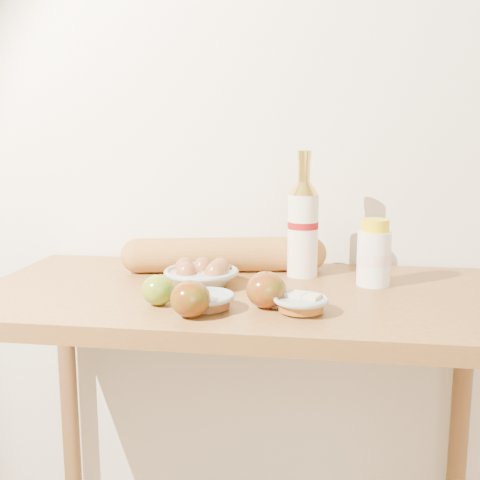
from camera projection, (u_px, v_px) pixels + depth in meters
The scene contains 12 objects.
back_wall at pixel (260, 113), 1.61m from camera, with size 3.50×0.02×2.60m, color white.
table at pixel (242, 341), 1.38m from camera, with size 1.20×0.60×0.90m.
bourbon_bottle at pixel (303, 226), 1.47m from camera, with size 0.09×0.09×0.31m.
cream_bottle at pixel (374, 255), 1.39m from camera, with size 0.09×0.09×0.16m.
egg_bowl at pixel (202, 275), 1.39m from camera, with size 0.19×0.19×0.06m.
baguette at pixel (225, 255), 1.53m from camera, with size 0.53×0.19×0.09m.
apple_yellowgreen at pixel (158, 290), 1.24m from camera, with size 0.07×0.07×0.06m.
apple_redgreen_front at pixel (190, 299), 1.16m from camera, with size 0.10×0.10×0.07m.
apple_redgreen_right at pixel (266, 290), 1.22m from camera, with size 0.09×0.09×0.08m.
sugar_bowl at pixel (206, 301), 1.21m from camera, with size 0.13×0.13×0.03m.
syrup_bowl at pixel (301, 304), 1.19m from camera, with size 0.12×0.12×0.03m.
butter_stick at pixel (290, 300), 1.22m from camera, with size 0.13×0.08×0.04m.
Camera 1 is at (0.19, -0.12, 1.26)m, focal length 45.00 mm.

